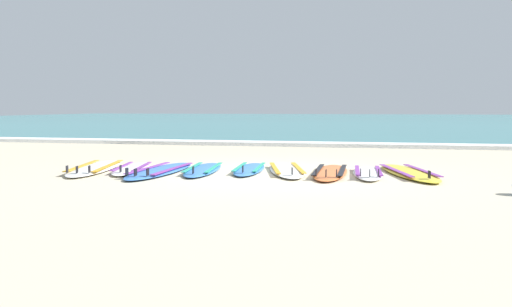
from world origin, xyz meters
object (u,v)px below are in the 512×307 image
Objects in this scene: surfboard_2 at (161,170)px; surfboard_6 at (330,172)px; surfboard_4 at (249,169)px; surfboard_3 at (203,169)px; surfboard_7 at (368,173)px; surfboard_8 at (409,172)px; surfboard_5 at (286,170)px; surfboard_0 at (95,168)px; surfboard_1 at (132,168)px.

surfboard_6 is (2.81, 0.36, 0.00)m from surfboard_2.
surfboard_6 is (1.39, -0.15, 0.00)m from surfboard_4.
surfboard_7 is (2.76, 0.14, 0.00)m from surfboard_3.
surfboard_2 is at bearing -156.98° from surfboard_3.
surfboard_4 is at bearing -178.26° from surfboard_8.
surfboard_5 is at bearing 13.90° from surfboard_2.
surfboard_7 is 0.67m from surfboard_8.
surfboard_5 is 2.01m from surfboard_8.
surfboard_2 is 1.18× the size of surfboard_3.
surfboard_6 is (0.75, -0.15, 0.00)m from surfboard_5.
surfboard_4 and surfboard_6 have the same top height.
surfboard_0 is 1.94m from surfboard_3.
surfboard_5 is (2.66, 0.36, -0.00)m from surfboard_1.
surfboard_0 is at bearing -174.92° from surfboard_8.
surfboard_3 and surfboard_5 have the same top height.
surfboard_5 is 1.19× the size of surfboard_7.
surfboard_4 is 1.40m from surfboard_6.
surfboard_3 is at bearing 4.79° from surfboard_0.
surfboard_4 is at bearing 8.32° from surfboard_0.
surfboard_0 and surfboard_2 have the same top height.
surfboard_0 is 1.36× the size of surfboard_4.
surfboard_1 is 1.04× the size of surfboard_7.
surfboard_0 is 4.71m from surfboard_7.
surfboard_1 is 4.69m from surfboard_8.
surfboard_0 and surfboard_4 have the same top height.
surfboard_0 is 1.20× the size of surfboard_6.
surfboard_2 is at bearing -160.18° from surfboard_4.
surfboard_0 is 3.37m from surfboard_5.
surfboard_0 is 2.72m from surfboard_4.
surfboard_8 is at bearing 2.31° from surfboard_5.
surfboard_3 is (1.93, 0.16, -0.00)m from surfboard_0.
surfboard_5 is 1.36m from surfboard_7.
surfboard_0 is 5.37m from surfboard_8.
surfboard_0 and surfboard_1 have the same top height.
surfboard_5 is at bearing -177.69° from surfboard_8.
surfboard_7 is (4.02, 0.26, 0.00)m from surfboard_1.
surfboard_0 is 1.07× the size of surfboard_8.
surfboard_7 is (4.70, 0.30, 0.00)m from surfboard_0.
surfboard_0 is 1.31× the size of surfboard_1.
surfboard_4 is at bearing 19.82° from surfboard_2.
surfboard_2 is 1.51m from surfboard_4.
surfboard_2 is at bearing -172.61° from surfboard_6.
surfboard_4 and surfboard_7 have the same top height.
surfboard_5 is (1.41, 0.23, -0.00)m from surfboard_3.
surfboard_3 is 0.86× the size of surfboard_8.
surfboard_6 is 1.14× the size of surfboard_7.
surfboard_0 and surfboard_5 have the same top height.
surfboard_2 and surfboard_5 have the same top height.
surfboard_3 is 2.77m from surfboard_7.
surfboard_4 is 0.65m from surfboard_5.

